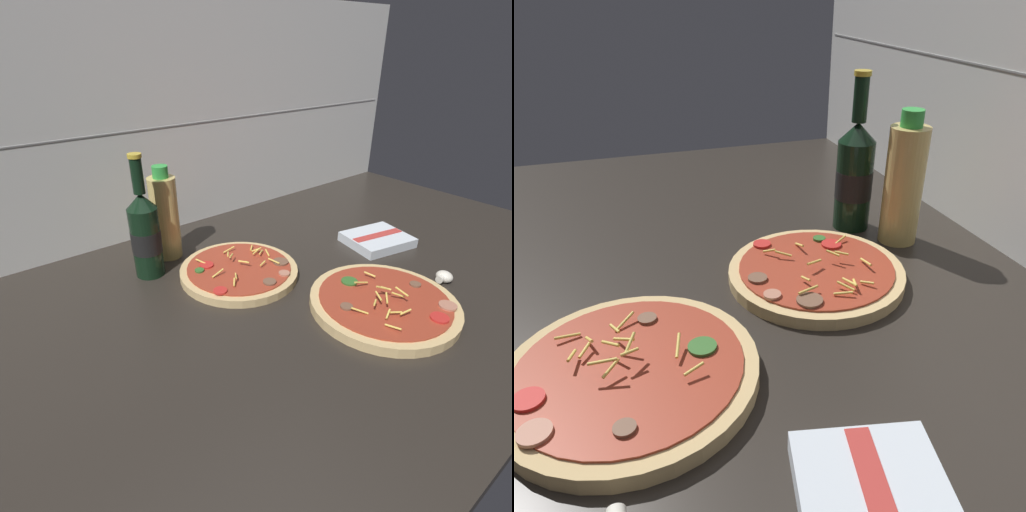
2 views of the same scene
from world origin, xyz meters
TOP-DOWN VIEW (x-y plane):
  - counter_slab at (0.00, 0.00)cm, footprint 160.00×90.00cm
  - tile_backsplash at (0.00, 45.50)cm, footprint 160.00×1.13cm
  - pizza_near at (4.84, -15.64)cm, footprint 28.66×28.66cm
  - pizza_far at (-9.44, 12.46)cm, footprint 26.29×26.29cm
  - beer_bottle at (-24.62, 25.57)cm, footprint 6.50×6.50cm
  - oil_bottle at (-17.17, 30.78)cm, footprint 6.41×6.41cm
  - mushroom_left at (23.41, -17.98)cm, footprint 3.80×3.62cm
  - dish_towel at (27.77, 2.56)cm, footprint 17.64×15.73cm

SIDE VIEW (x-z plane):
  - counter_slab at x=0.00cm, z-range 0.00..2.50cm
  - pizza_far at x=-9.44cm, z-range 1.50..5.58cm
  - pizza_near at x=4.84cm, z-range 0.91..6.35cm
  - dish_towel at x=27.77cm, z-range 2.43..4.99cm
  - mushroom_left at x=23.41cm, z-range 2.50..5.03cm
  - beer_bottle at x=-24.62cm, z-range -1.18..25.94cm
  - oil_bottle at x=-17.17cm, z-range 1.60..23.89cm
  - tile_backsplash at x=0.00cm, z-range 0.00..60.00cm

